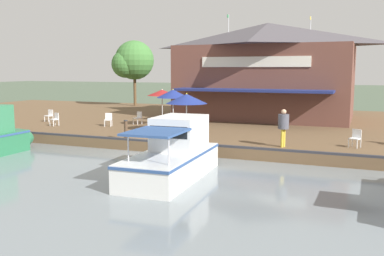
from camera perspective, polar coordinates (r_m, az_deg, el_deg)
ground_plane at (r=21.78m, az=-4.94°, el=-3.50°), size 220.00×220.00×0.00m
quay_deck at (r=31.80m, az=4.08°, el=0.62°), size 22.00×56.00×0.60m
quay_edge_fender at (r=21.76m, az=-4.84°, el=-1.78°), size 0.20×50.40×0.10m
waterfront_restaurant at (r=33.24m, az=9.96°, el=7.62°), size 10.04×13.01×7.89m
patio_umbrella_near_quay_edge at (r=22.28m, az=-0.73°, el=3.92°), size 2.16×2.16×2.45m
patio_umbrella_mid_patio_left at (r=24.88m, az=-2.55°, el=4.59°), size 1.91×1.91×2.55m
patio_umbrella_back_row at (r=27.59m, az=-4.01°, el=4.71°), size 1.90×1.90×2.42m
cafe_chair_under_first_umbrella at (r=31.90m, az=-18.49°, el=1.66°), size 0.49×0.49×0.85m
cafe_chair_mid_patio at (r=29.43m, az=-17.79°, el=1.21°), size 0.55×0.55×0.85m
cafe_chair_facing_river at (r=21.62m, az=20.97°, el=-1.18°), size 0.57×0.57×0.85m
cafe_chair_back_row_seat at (r=28.34m, az=-11.09°, el=1.20°), size 0.57×0.57×0.85m
cafe_chair_far_corner_seat at (r=29.00m, az=-7.19°, el=1.43°), size 0.54×0.54×0.85m
person_near_entrance at (r=20.65m, az=12.10°, el=0.64°), size 0.51×0.51×1.81m
motorboat_mid_row at (r=17.09m, az=-1.99°, el=-3.53°), size 6.56×2.43×2.32m
mooring_post at (r=22.81m, az=-8.81°, el=-0.20°), size 0.22×0.22×1.02m
tree_upstream_bank at (r=43.94m, az=-7.99°, el=8.81°), size 4.13×3.94×6.58m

